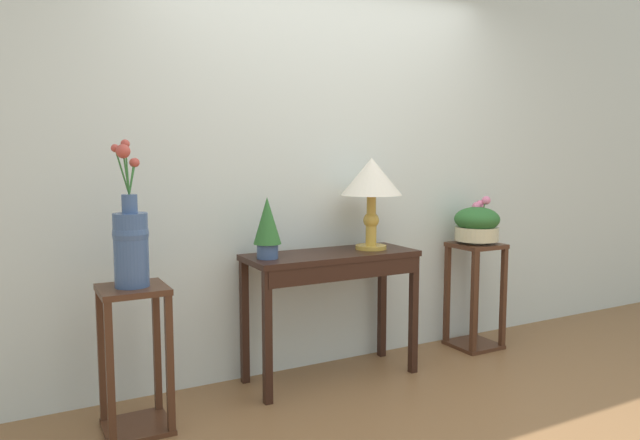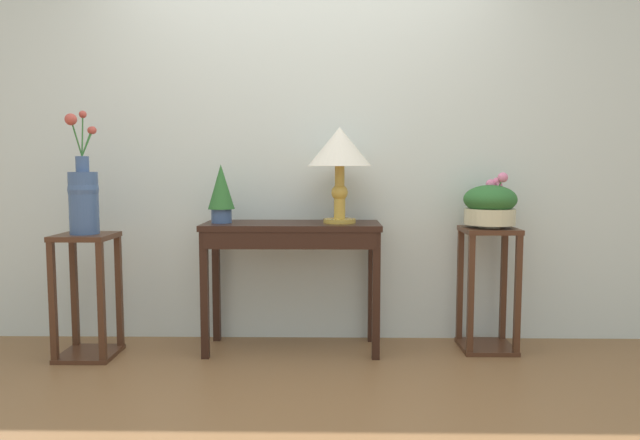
% 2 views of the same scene
% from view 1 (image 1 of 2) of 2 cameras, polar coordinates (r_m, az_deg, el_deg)
% --- Properties ---
extents(back_wall_with_art, '(9.00, 0.10, 2.80)m').
position_cam_1_polar(back_wall_with_art, '(3.79, -0.23, 6.57)').
color(back_wall_with_art, silver).
rests_on(back_wall_with_art, ground).
extents(console_table, '(1.07, 0.42, 0.79)m').
position_cam_1_polar(console_table, '(3.55, 1.28, -5.26)').
color(console_table, black).
rests_on(console_table, ground).
extents(table_lamp, '(0.39, 0.39, 0.58)m').
position_cam_1_polar(table_lamp, '(3.65, 5.10, 3.84)').
color(table_lamp, gold).
rests_on(table_lamp, console_table).
extents(potted_plant_on_console, '(0.16, 0.16, 0.36)m').
position_cam_1_polar(potted_plant_on_console, '(3.32, -5.22, -0.53)').
color(potted_plant_on_console, '#3D5684').
rests_on(potted_plant_on_console, console_table).
extents(pedestal_stand_left, '(0.32, 0.32, 0.74)m').
position_cam_1_polar(pedestal_stand_left, '(3.11, -17.78, -12.94)').
color(pedestal_stand_left, '#472819').
rests_on(pedestal_stand_left, ground).
extents(flower_vase_tall_left, '(0.17, 0.18, 0.72)m').
position_cam_1_polar(flower_vase_tall_left, '(2.97, -18.16, -1.84)').
color(flower_vase_tall_left, '#3D5684').
rests_on(flower_vase_tall_left, pedestal_stand_left).
extents(pedestal_stand_right, '(0.32, 0.32, 0.76)m').
position_cam_1_polar(pedestal_stand_right, '(4.36, 15.01, -7.20)').
color(pedestal_stand_right, '#472819').
rests_on(pedestal_stand_right, ground).
extents(planter_bowl_wide_right, '(0.32, 0.32, 0.34)m').
position_cam_1_polar(planter_bowl_wide_right, '(4.27, 15.22, -0.37)').
color(planter_bowl_wide_right, beige).
rests_on(planter_bowl_wide_right, pedestal_stand_right).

